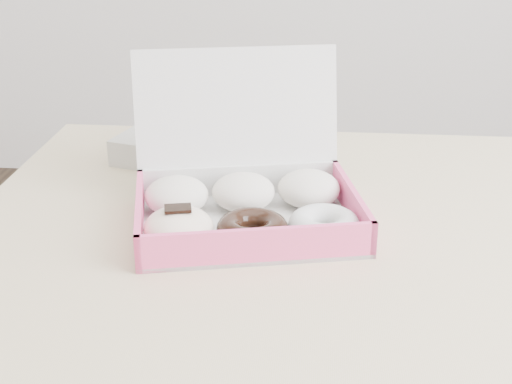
{
  "coord_description": "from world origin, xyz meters",
  "views": [
    {
      "loc": [
        -0.13,
        -0.83,
        1.16
      ],
      "look_at": [
        -0.21,
        -0.03,
        0.81
      ],
      "focal_mm": 50.0,
      "sensor_mm": 36.0,
      "label": 1
    }
  ],
  "objects": [
    {
      "name": "newspapers",
      "position": [
        -0.31,
        0.26,
        0.77
      ],
      "size": [
        0.31,
        0.27,
        0.04
      ],
      "primitive_type": "cube",
      "rotation": [
        0.0,
        0.0,
        -0.28
      ],
      "color": "silver",
      "rests_on": "table"
    },
    {
      "name": "donut_box",
      "position": [
        -0.23,
        0.01,
        0.78
      ],
      "size": [
        0.33,
        0.31,
        0.21
      ],
      "rotation": [
        0.0,
        0.0,
        0.22
      ],
      "color": "silver",
      "rests_on": "table"
    },
    {
      "name": "table",
      "position": [
        0.0,
        0.0,
        0.67
      ],
      "size": [
        1.2,
        0.8,
        0.75
      ],
      "color": "#CBB986",
      "rests_on": "ground"
    }
  ]
}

